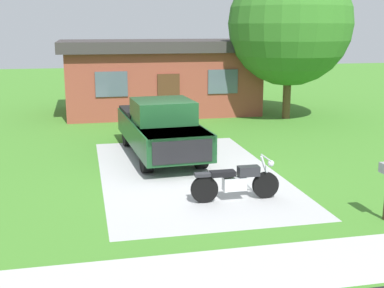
# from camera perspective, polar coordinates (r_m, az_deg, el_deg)

# --- Properties ---
(ground_plane) EXTENTS (80.00, 80.00, 0.00)m
(ground_plane) POSITION_cam_1_polar(r_m,az_deg,el_deg) (14.46, -0.38, -3.37)
(ground_plane) COLOR #42802A
(driveway_pad) EXTENTS (5.01, 8.62, 0.01)m
(driveway_pad) POSITION_cam_1_polar(r_m,az_deg,el_deg) (14.46, -0.38, -3.36)
(driveway_pad) COLOR #ADADAD
(driveway_pad) RESTS_ON ground
(sidewalk_strip) EXTENTS (36.00, 1.80, 0.01)m
(sidewalk_strip) POSITION_cam_1_polar(r_m,az_deg,el_deg) (9.08, 7.73, -13.92)
(sidewalk_strip) COLOR #B6B6B1
(sidewalk_strip) RESTS_ON ground
(motorcycle) EXTENTS (2.21, 0.70, 1.09)m
(motorcycle) POSITION_cam_1_polar(r_m,az_deg,el_deg) (12.19, 5.06, -4.29)
(motorcycle) COLOR black
(motorcycle) RESTS_ON ground
(pickup_truck) EXTENTS (2.35, 5.74, 1.90)m
(pickup_truck) POSITION_cam_1_polar(r_m,az_deg,el_deg) (16.32, -3.67, 1.96)
(pickup_truck) COLOR black
(pickup_truck) RESTS_ON ground
(shade_tree) EXTENTS (5.50, 5.50, 7.02)m
(shade_tree) POSITION_cam_1_polar(r_m,az_deg,el_deg) (23.28, 11.10, 13.29)
(shade_tree) COLOR brown
(shade_tree) RESTS_ON ground
(neighbor_house) EXTENTS (9.60, 5.60, 3.50)m
(neighbor_house) POSITION_cam_1_polar(r_m,az_deg,el_deg) (24.95, -3.69, 7.79)
(neighbor_house) COLOR brown
(neighbor_house) RESTS_ON ground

